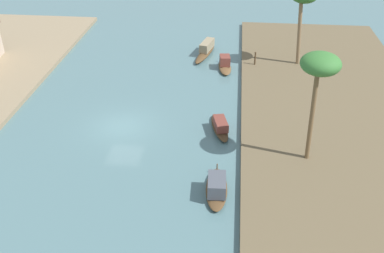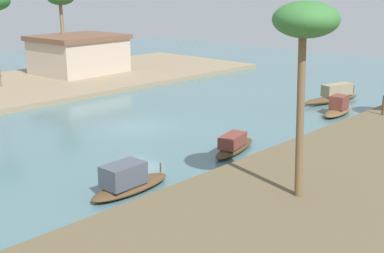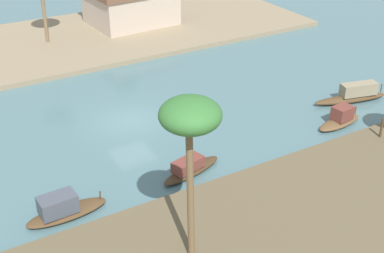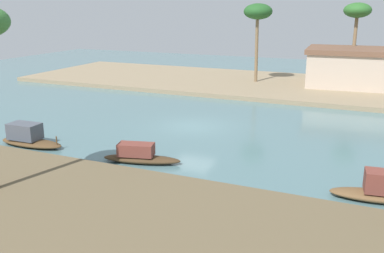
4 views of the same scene
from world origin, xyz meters
TOP-DOWN VIEW (x-y plane):
  - river_water at (0.00, 0.00)m, footprint 76.95×76.95m
  - riverbank_left at (0.00, -15.51)m, footprint 45.94×14.07m
  - sampan_open_hull at (0.20, -6.98)m, footprint 3.91×1.84m
  - sampan_with_tall_canopy at (10.73, -6.94)m, footprint 3.50×1.50m
  - sampan_midstream at (13.78, -5.00)m, footprint 5.21×2.13m
  - sampan_upstream_small at (-6.60, -7.11)m, footprint 3.87×1.38m
  - mooring_post at (11.16, -9.64)m, footprint 0.14×0.14m
  - palm_tree_left_near at (-3.01, -12.51)m, footprint 2.29×2.29m

SIDE VIEW (x-z plane):
  - river_water at x=0.00m, z-range 0.00..0.00m
  - riverbank_left at x=0.00m, z-range 0.00..0.36m
  - sampan_open_hull at x=0.20m, z-range -0.11..0.84m
  - sampan_with_tall_canopy at x=10.73m, z-range -0.18..1.03m
  - sampan_upstream_small at x=-6.60m, z-range -0.15..1.08m
  - sampan_midstream at x=13.78m, z-range -0.14..1.14m
  - mooring_post at x=11.16m, z-range 0.36..1.55m
  - palm_tree_left_near at x=-3.01m, z-range 3.02..10.05m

